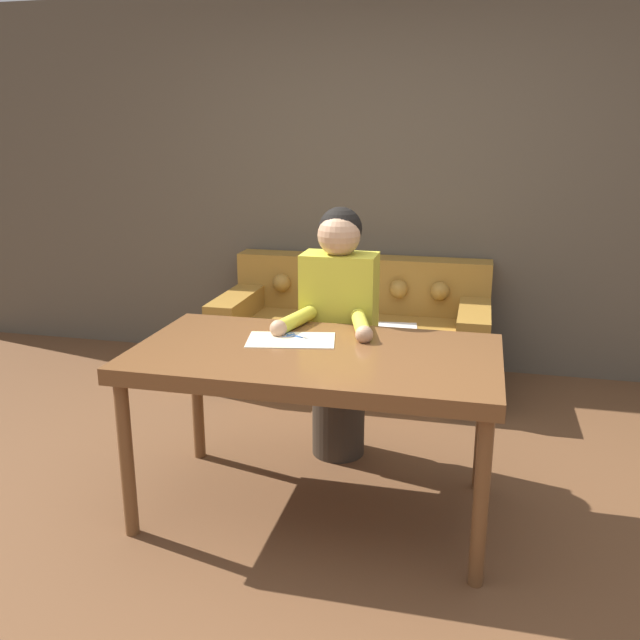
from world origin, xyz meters
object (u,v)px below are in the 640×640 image
at_px(dining_table, 315,366).
at_px(couch, 354,339).
at_px(scissors, 298,337).
at_px(person, 339,333).

distance_m(dining_table, couch, 1.74).
height_order(couch, scissors, couch).
distance_m(couch, scissors, 1.60).
distance_m(person, scissors, 0.44).
height_order(couch, person, person).
xyz_separation_m(couch, person, (0.12, -1.11, 0.38)).
relative_size(dining_table, person, 1.19).
relative_size(dining_table, couch, 0.88).
xyz_separation_m(dining_table, scissors, (-0.12, 0.16, 0.08)).
bearing_deg(dining_table, scissors, 126.43).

